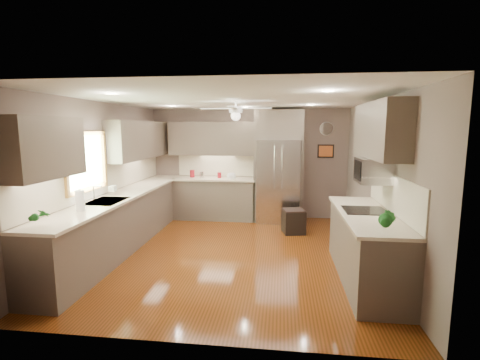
% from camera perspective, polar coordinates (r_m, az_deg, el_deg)
% --- Properties ---
extents(floor, '(5.00, 5.00, 0.00)m').
position_cam_1_polar(floor, '(5.92, -1.05, -11.85)').
color(floor, '#452209').
rests_on(floor, ground).
extents(ceiling, '(5.00, 5.00, 0.00)m').
position_cam_1_polar(ceiling, '(5.57, -1.12, 13.04)').
color(ceiling, white).
rests_on(ceiling, ground).
extents(wall_back, '(4.50, 0.00, 4.50)m').
position_cam_1_polar(wall_back, '(8.08, 1.36, 2.74)').
color(wall_back, '#695850').
rests_on(wall_back, ground).
extents(wall_front, '(4.50, 0.00, 4.50)m').
position_cam_1_polar(wall_front, '(3.20, -7.30, -6.17)').
color(wall_front, '#695850').
rests_on(wall_front, ground).
extents(wall_left, '(0.00, 5.00, 5.00)m').
position_cam_1_polar(wall_left, '(6.32, -21.72, 0.54)').
color(wall_left, '#695850').
rests_on(wall_left, ground).
extents(wall_right, '(0.00, 5.00, 5.00)m').
position_cam_1_polar(wall_right, '(5.75, 21.71, -0.19)').
color(wall_right, '#695850').
rests_on(wall_right, ground).
extents(canister_a, '(0.14, 0.14, 0.18)m').
position_cam_1_polar(canister_a, '(8.08, -7.84, 1.02)').
color(canister_a, maroon).
rests_on(canister_a, back_run).
extents(canister_b, '(0.11, 0.11, 0.14)m').
position_cam_1_polar(canister_b, '(7.96, -6.29, 0.86)').
color(canister_b, silver).
rests_on(canister_b, back_run).
extents(canister_d, '(0.09, 0.09, 0.13)m').
position_cam_1_polar(canister_d, '(7.91, -3.41, 0.78)').
color(canister_d, maroon).
rests_on(canister_d, back_run).
extents(soap_bottle, '(0.11, 0.11, 0.21)m').
position_cam_1_polar(soap_bottle, '(6.29, -20.06, -1.29)').
color(soap_bottle, white).
rests_on(soap_bottle, left_run).
extents(potted_plant_left, '(0.15, 0.11, 0.29)m').
position_cam_1_polar(potted_plant_left, '(4.54, -30.07, -5.06)').
color(potted_plant_left, '#1C6221').
rests_on(potted_plant_left, left_run).
extents(potted_plant_right, '(0.21, 0.19, 0.33)m').
position_cam_1_polar(potted_plant_right, '(3.99, 23.14, -5.98)').
color(potted_plant_right, '#1C6221').
rests_on(potted_plant_right, right_run).
extents(bowl, '(0.25, 0.25, 0.05)m').
position_cam_1_polar(bowl, '(7.83, -1.43, 0.45)').
color(bowl, '#C0BD90').
rests_on(bowl, back_run).
extents(left_run, '(0.65, 4.70, 1.45)m').
position_cam_1_polar(left_run, '(6.46, -18.40, -6.04)').
color(left_run, '#4B4137').
rests_on(left_run, ground).
extents(back_run, '(1.85, 0.65, 1.45)m').
position_cam_1_polar(back_run, '(8.00, -4.04, -2.88)').
color(back_run, '#4B4137').
rests_on(back_run, ground).
extents(uppers, '(4.50, 4.70, 0.95)m').
position_cam_1_polar(uppers, '(6.39, -6.85, 6.76)').
color(uppers, '#4B4137').
rests_on(uppers, wall_left).
extents(window, '(0.05, 1.12, 0.92)m').
position_cam_1_polar(window, '(5.85, -23.95, 2.78)').
color(window, '#BFF2B2').
rests_on(window, wall_left).
extents(sink, '(0.50, 0.70, 0.32)m').
position_cam_1_polar(sink, '(5.80, -21.11, -3.54)').
color(sink, silver).
rests_on(sink, left_run).
extents(refrigerator, '(1.06, 0.75, 2.45)m').
position_cam_1_polar(refrigerator, '(7.71, 6.30, 1.95)').
color(refrigerator, silver).
rests_on(refrigerator, ground).
extents(right_run, '(0.70, 2.20, 1.45)m').
position_cam_1_polar(right_run, '(5.09, 20.00, -10.03)').
color(right_run, '#4B4137').
rests_on(right_run, ground).
extents(microwave, '(0.43, 0.55, 0.34)m').
position_cam_1_polar(microwave, '(5.14, 20.98, 1.48)').
color(microwave, silver).
rests_on(microwave, wall_right).
extents(ceiling_fan, '(1.18, 1.18, 0.32)m').
position_cam_1_polar(ceiling_fan, '(5.86, -0.70, 11.17)').
color(ceiling_fan, white).
rests_on(ceiling_fan, ceiling).
extents(recessed_lights, '(2.84, 3.14, 0.01)m').
position_cam_1_polar(recessed_lights, '(5.97, -0.97, 12.68)').
color(recessed_lights, white).
rests_on(recessed_lights, ceiling).
extents(wall_clock, '(0.30, 0.03, 0.30)m').
position_cam_1_polar(wall_clock, '(8.04, 14.01, 8.18)').
color(wall_clock, white).
rests_on(wall_clock, wall_back).
extents(framed_print, '(0.36, 0.03, 0.30)m').
position_cam_1_polar(framed_print, '(8.05, 13.88, 4.62)').
color(framed_print, black).
rests_on(framed_print, wall_back).
extents(stool, '(0.48, 0.48, 0.48)m').
position_cam_1_polar(stool, '(7.00, 8.78, -6.68)').
color(stool, black).
rests_on(stool, ground).
extents(paper_towel, '(0.12, 0.12, 0.30)m').
position_cam_1_polar(paper_towel, '(5.21, -24.76, -3.11)').
color(paper_towel, white).
rests_on(paper_towel, left_run).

